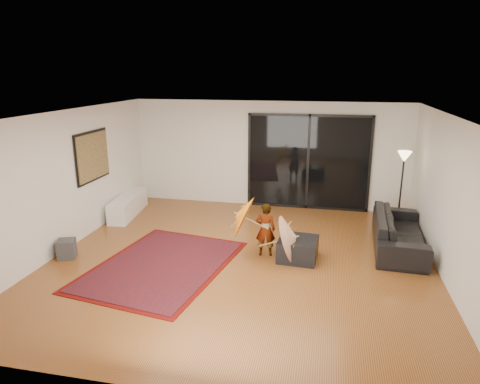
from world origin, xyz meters
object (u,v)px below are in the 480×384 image
(sofa, at_px, (399,231))
(ottoman, at_px, (298,249))
(media_console, at_px, (128,205))
(child, at_px, (265,230))

(sofa, bearing_deg, ottoman, 119.80)
(media_console, bearing_deg, child, -31.49)
(sofa, height_order, ottoman, sofa)
(media_console, height_order, child, child)
(media_console, height_order, ottoman, media_console)
(ottoman, bearing_deg, sofa, 26.50)
(child, bearing_deg, media_console, -33.10)
(media_console, xyz_separation_m, child, (3.65, -1.69, 0.28))
(sofa, relative_size, child, 2.27)
(media_console, bearing_deg, sofa, -13.89)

